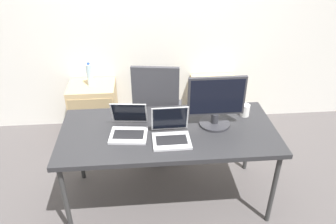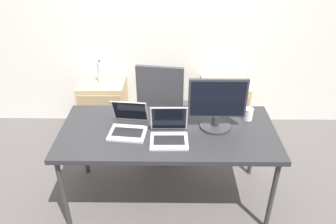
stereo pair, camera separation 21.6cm
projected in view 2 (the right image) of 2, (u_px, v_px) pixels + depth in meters
name	position (u px, v px, depth m)	size (l,w,h in m)	color
ground_plane	(168.00, 197.00, 3.09)	(14.00, 14.00, 0.00)	#514C4C
wall_back	(169.00, 19.00, 3.63)	(10.00, 0.05, 2.60)	silver
desk	(168.00, 135.00, 2.72)	(1.78, 0.81, 0.76)	#28282B
office_chair	(164.00, 120.00, 3.44)	(0.56, 0.59, 1.12)	#232326
cabinet_left	(104.00, 106.00, 3.92)	(0.53, 0.44, 0.64)	tan
cabinet_right	(223.00, 107.00, 3.91)	(0.53, 0.44, 0.64)	tan
water_bottle	(100.00, 72.00, 3.70)	(0.06, 0.06, 0.27)	silver
laptop_left	(128.00, 125.00, 2.67)	(0.32, 0.35, 0.23)	silver
laptop_right	(169.00, 133.00, 2.57)	(0.30, 0.28, 0.25)	silver
monitor	(217.00, 105.00, 2.63)	(0.47, 0.26, 0.44)	#2D2D33
coffee_cup_white	(248.00, 114.00, 2.81)	(0.08, 0.08, 0.11)	white
coffee_cup_brown	(171.00, 117.00, 2.78)	(0.08, 0.08, 0.09)	brown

